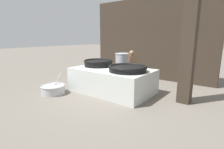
{
  "coord_description": "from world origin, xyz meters",
  "views": [
    {
      "loc": [
        3.87,
        -5.05,
        2.05
      ],
      "look_at": [
        0.0,
        0.0,
        0.67
      ],
      "focal_mm": 28.0,
      "sensor_mm": 36.0,
      "label": 1
    }
  ],
  "objects": [
    {
      "name": "stock_pot",
      "position": [
        0.03,
        0.6,
        1.16
      ],
      "size": [
        0.56,
        0.56,
        0.53
      ],
      "color": "gray",
      "rests_on": "hearth_platform"
    },
    {
      "name": "support_pillar",
      "position": [
        2.48,
        0.54,
        1.94
      ],
      "size": [
        0.38,
        0.38,
        3.88
      ],
      "primitive_type": "cube",
      "color": "#382D23",
      "rests_on": "ground_plane"
    },
    {
      "name": "giant_wok_far",
      "position": [
        0.73,
        -0.08,
        1.0
      ],
      "size": [
        1.32,
        1.32,
        0.2
      ],
      "color": "black",
      "rests_on": "hearth_platform"
    },
    {
      "name": "back_wall",
      "position": [
        0.0,
        3.04,
        1.94
      ],
      "size": [
        6.24,
        0.24,
        3.88
      ],
      "primitive_type": "cube",
      "color": "#382D23",
      "rests_on": "ground_plane"
    },
    {
      "name": "ground_plane",
      "position": [
        0.0,
        0.0,
        0.0
      ],
      "size": [
        60.0,
        60.0,
        0.0
      ],
      "primitive_type": "plane",
      "color": "slate"
    },
    {
      "name": "hearth_platform",
      "position": [
        0.0,
        0.0,
        0.44
      ],
      "size": [
        2.96,
        1.79,
        0.89
      ],
      "color": "silver",
      "rests_on": "ground_plane"
    },
    {
      "name": "prep_bowl_vegetables",
      "position": [
        -1.57,
        -1.5,
        0.18
      ],
      "size": [
        0.87,
        1.06,
        0.68
      ],
      "color": "#B7B7BC",
      "rests_on": "ground_plane"
    },
    {
      "name": "cook",
      "position": [
        -0.04,
        1.44,
        0.8
      ],
      "size": [
        0.4,
        0.57,
        1.47
      ],
      "rotation": [
        0.0,
        0.0,
        2.95
      ],
      "color": "#8C6647",
      "rests_on": "ground_plane"
    },
    {
      "name": "giant_wok_near",
      "position": [
        -0.78,
        0.11,
        1.03
      ],
      "size": [
        1.15,
        1.15,
        0.26
      ],
      "color": "black",
      "rests_on": "hearth_platform"
    }
  ]
}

